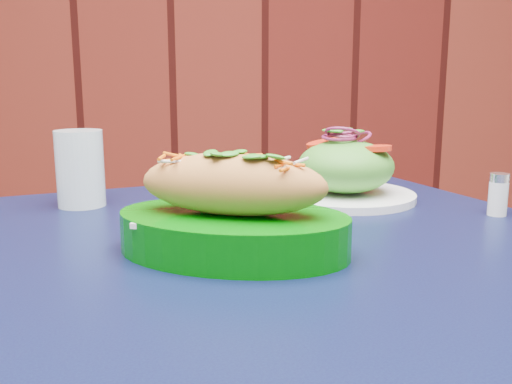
{
  "coord_description": "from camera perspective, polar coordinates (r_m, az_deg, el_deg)",
  "views": [
    {
      "loc": [
        -0.24,
        0.48,
        0.95
      ],
      "look_at": [
        -0.18,
        1.15,
        0.81
      ],
      "focal_mm": 40.0,
      "sensor_mm": 36.0,
      "label": 1
    }
  ],
  "objects": [
    {
      "name": "cafe_table",
      "position": [
        0.74,
        1.84,
        -11.14
      ],
      "size": [
        1.01,
        1.01,
        0.75
      ],
      "rotation": [
        0.0,
        0.0,
        0.33
      ],
      "color": "black",
      "rests_on": "ground"
    },
    {
      "name": "water_glass",
      "position": [
        0.91,
        -17.18,
        2.26
      ],
      "size": [
        0.07,
        0.07,
        0.12
      ],
      "primitive_type": "cylinder",
      "color": "silver",
      "rests_on": "cafe_table"
    },
    {
      "name": "salt_shaker",
      "position": [
        0.89,
        23.06,
        -0.23
      ],
      "size": [
        0.03,
        0.03,
        0.06
      ],
      "color": "white",
      "rests_on": "cafe_table"
    },
    {
      "name": "banh_mi_basket",
      "position": [
        0.64,
        -2.33,
        -2.12
      ],
      "size": [
        0.31,
        0.25,
        0.12
      ],
      "rotation": [
        0.0,
        0.0,
        -0.34
      ],
      "color": "#006004",
      "rests_on": "cafe_table"
    },
    {
      "name": "salad_plate",
      "position": [
        0.93,
        8.92,
        2.02
      ],
      "size": [
        0.23,
        0.23,
        0.12
      ],
      "rotation": [
        0.0,
        0.0,
        0.1
      ],
      "color": "white",
      "rests_on": "cafe_table"
    }
  ]
}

